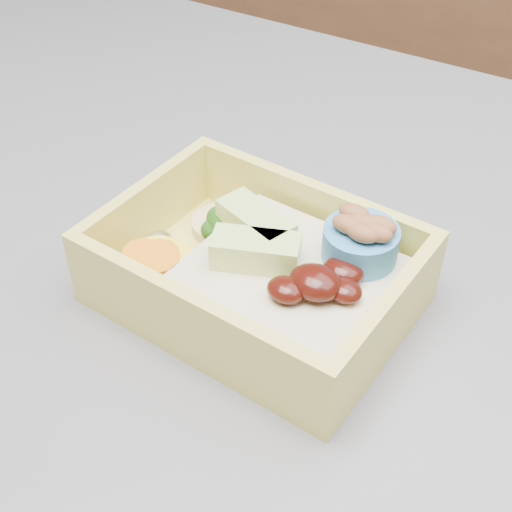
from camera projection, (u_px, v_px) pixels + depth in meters
The scene contains 1 object.
bento_box at pixel (266, 273), 0.39m from camera, with size 0.17×0.13×0.06m.
Camera 1 is at (-0.00, -0.27, 1.21)m, focal length 50.00 mm.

